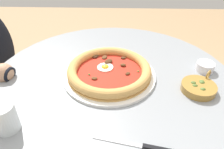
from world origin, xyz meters
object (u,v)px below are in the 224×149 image
pizza_on_plate (109,71)px  ramekin_capers (205,66)px  steak_knife (145,147)px  olive_pan (199,87)px  water_glass (5,119)px  dining_table (113,114)px

pizza_on_plate → ramekin_capers: 0.37m
steak_knife → olive_pan: size_ratio=1.74×
water_glass → ramekin_capers: 0.70m
pizza_on_plate → olive_pan: olive_pan is taller
olive_pan → dining_table: bearing=-12.9°
water_glass → steak_knife: size_ratio=0.39×
water_glass → ramekin_capers: water_glass is taller
pizza_on_plate → steak_knife: size_ratio=1.61×
dining_table → olive_pan: (-0.29, 0.07, 0.20)m
steak_knife → dining_table: bearing=-72.9°
dining_table → pizza_on_plate: (0.01, -0.01, 0.21)m
olive_pan → steak_knife: bearing=49.2°
ramekin_capers → olive_pan: size_ratio=0.55×
dining_table → ramekin_capers: ramekin_capers is taller
pizza_on_plate → olive_pan: size_ratio=2.80×
water_glass → ramekin_capers: (-0.63, -0.30, -0.02)m
pizza_on_plate → dining_table: bearing=153.4°
pizza_on_plate → steak_knife: pizza_on_plate is taller
dining_table → pizza_on_plate: 0.21m
pizza_on_plate → water_glass: 0.37m
ramekin_capers → olive_pan: (0.06, 0.12, -0.00)m
dining_table → water_glass: (0.28, 0.25, 0.23)m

